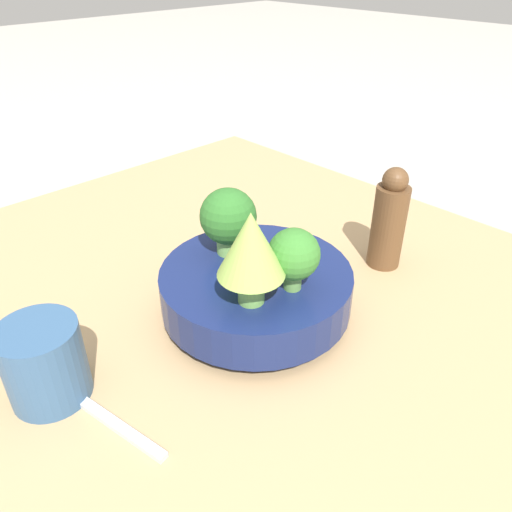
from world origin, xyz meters
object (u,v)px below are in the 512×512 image
Objects in this scene: cup at (44,363)px; fork at (93,408)px; bowl at (256,289)px; pepper_mill at (389,221)px.

fork is at bearing 20.09° from cup.
bowl is 2.68× the size of cup.
fork is at bearing -90.62° from bowl.
cup is at bearing -102.06° from bowl.
bowl is 0.22m from fork.
fork is (-0.00, -0.21, -0.03)m from bowl.
fork is (-0.04, -0.42, -0.06)m from pepper_mill.
cup is 0.44× the size of fork.
pepper_mill is 0.76× the size of fork.
cup reaches higher than bowl.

